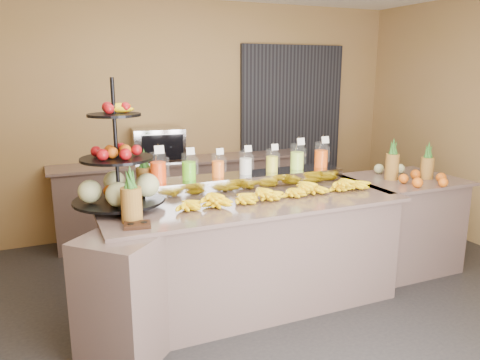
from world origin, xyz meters
TOP-DOWN VIEW (x-y plane):
  - ground at (0.00, 0.00)m, footprint 6.00×6.00m
  - room_envelope at (0.19, 0.79)m, footprint 6.04×5.02m
  - buffet_counter at (-0.12, 0.26)m, footprint 2.75×1.25m
  - right_counter at (1.70, 0.40)m, footprint 1.08×0.88m
  - back_ledge at (0.00, 2.25)m, footprint 3.10×0.55m
  - pitcher_tray at (0.07, 0.58)m, footprint 1.85×0.30m
  - juice_pitcher_orange_a at (-0.71, 0.58)m, footprint 0.13×0.14m
  - juice_pitcher_green at (-0.45, 0.58)m, footprint 0.12×0.12m
  - juice_pitcher_orange_b at (-0.19, 0.58)m, footprint 0.11×0.11m
  - juice_pitcher_milk at (0.07, 0.58)m, footprint 0.11×0.12m
  - juice_pitcher_lemon at (0.33, 0.58)m, footprint 0.11×0.12m
  - juice_pitcher_lime at (0.59, 0.58)m, footprint 0.13×0.13m
  - juice_pitcher_orange_c at (0.85, 0.58)m, footprint 0.13×0.13m
  - banana_heap at (0.24, 0.26)m, footprint 1.82×0.16m
  - fruit_stand at (-0.99, 0.50)m, footprint 0.77×0.77m
  - condiment_caddy at (-1.01, -0.03)m, footprint 0.20×0.16m
  - pineapple_left_a at (-1.02, 0.09)m, footprint 0.15×0.15m
  - pineapple_left_b at (-0.80, 0.69)m, footprint 0.14×0.14m
  - right_fruit_pile at (1.71, 0.25)m, footprint 0.48×0.46m
  - oven_warmer at (-0.30, 2.25)m, footprint 0.62×0.46m

SIDE VIEW (x-z plane):
  - ground at x=0.00m, z-range 0.00..0.00m
  - buffet_counter at x=-0.12m, z-range 0.00..0.93m
  - back_ledge at x=0.00m, z-range 0.00..0.93m
  - right_counter at x=1.70m, z-range 0.00..0.93m
  - condiment_caddy at x=-1.01m, z-range 0.93..0.96m
  - banana_heap at x=0.24m, z-range 0.92..1.07m
  - pitcher_tray at x=0.07m, z-range 0.93..1.08m
  - right_fruit_pile at x=1.71m, z-range 0.88..1.14m
  - pineapple_left_a at x=-1.02m, z-range 0.88..1.29m
  - pineapple_left_b at x=-0.80m, z-range 0.88..1.30m
  - oven_warmer at x=-0.30m, z-range 0.93..1.32m
  - juice_pitcher_orange_b at x=-0.19m, z-range 1.04..1.30m
  - juice_pitcher_lemon at x=0.33m, z-range 1.04..1.30m
  - juice_pitcher_milk at x=0.07m, z-range 1.04..1.31m
  - juice_pitcher_green at x=-0.45m, z-range 1.03..1.32m
  - fruit_stand at x=-0.99m, z-range 0.68..1.68m
  - juice_pitcher_lime at x=0.59m, z-range 1.03..1.34m
  - juice_pitcher_orange_c at x=0.85m, z-range 1.03..1.34m
  - juice_pitcher_orange_a at x=-0.71m, z-range 1.03..1.35m
  - room_envelope at x=0.19m, z-range 0.47..3.29m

